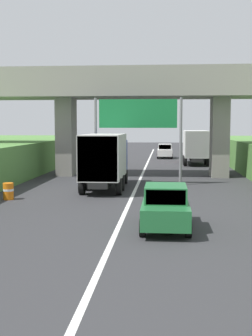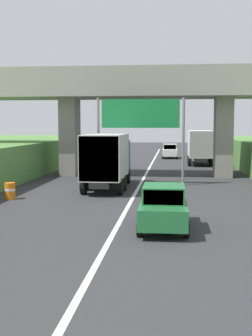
% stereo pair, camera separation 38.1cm
% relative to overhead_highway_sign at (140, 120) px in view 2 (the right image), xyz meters
% --- Properties ---
extents(lane_centre_stripe, '(0.20, 91.19, 0.01)m').
position_rel_overhead_highway_sign_xyz_m(lane_centre_stripe, '(0.00, -1.23, -4.33)').
color(lane_centre_stripe, white).
rests_on(lane_centre_stripe, ground).
extents(overpass_bridge, '(40.00, 4.80, 8.31)m').
position_rel_overhead_highway_sign_xyz_m(overpass_bridge, '(0.00, 5.17, 2.00)').
color(overpass_bridge, gray).
rests_on(overpass_bridge, ground).
extents(overhead_highway_sign, '(5.88, 0.18, 5.81)m').
position_rel_overhead_highway_sign_xyz_m(overhead_highway_sign, '(0.00, 0.00, 0.00)').
color(overhead_highway_sign, slate).
rests_on(overhead_highway_sign, ground).
extents(truck_red, '(2.44, 7.30, 3.44)m').
position_rel_overhead_highway_sign_xyz_m(truck_red, '(4.89, 16.15, -2.40)').
color(truck_red, black).
rests_on(truck_red, ground).
extents(truck_blue, '(2.44, 7.30, 3.44)m').
position_rel_overhead_highway_sign_xyz_m(truck_blue, '(-1.87, -2.38, -2.40)').
color(truck_blue, black).
rests_on(truck_blue, ground).
extents(car_white, '(1.86, 4.10, 1.72)m').
position_rel_overhead_highway_sign_xyz_m(car_white, '(1.84, 24.34, -3.47)').
color(car_white, silver).
rests_on(car_white, ground).
extents(car_green, '(1.86, 4.10, 1.72)m').
position_rel_overhead_highway_sign_xyz_m(car_green, '(1.84, -12.85, -3.47)').
color(car_green, '#236B38').
rests_on(car_green, ground).
extents(construction_barrel_3, '(0.57, 0.57, 0.90)m').
position_rel_overhead_highway_sign_xyz_m(construction_barrel_3, '(-6.57, -6.73, -3.87)').
color(construction_barrel_3, orange).
rests_on(construction_barrel_3, ground).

